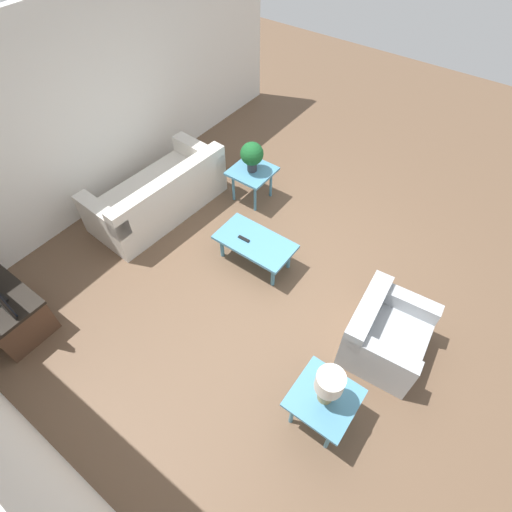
{
  "coord_description": "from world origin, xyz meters",
  "views": [
    {
      "loc": [
        -1.53,
        2.71,
        4.09
      ],
      "look_at": [
        0.24,
        0.3,
        0.55
      ],
      "focal_mm": 28.0,
      "sensor_mm": 36.0,
      "label": 1
    }
  ],
  "objects_px": {
    "sofa": "(160,195)",
    "coffee_table": "(255,244)",
    "tv_stand_chest": "(5,310)",
    "table_lamp": "(329,385)",
    "potted_plant": "(252,155)",
    "side_table_lamp": "(324,400)",
    "side_table_plant": "(252,174)",
    "armchair": "(384,334)"
  },
  "relations": [
    {
      "from": "sofa",
      "to": "coffee_table",
      "type": "distance_m",
      "value": 1.67
    },
    {
      "from": "tv_stand_chest",
      "to": "coffee_table",
      "type": "bearing_deg",
      "value": -125.16
    },
    {
      "from": "coffee_table",
      "to": "table_lamp",
      "type": "bearing_deg",
      "value": 143.67
    },
    {
      "from": "potted_plant",
      "to": "table_lamp",
      "type": "xyz_separation_m",
      "value": [
        -2.48,
        2.25,
        0.01
      ]
    },
    {
      "from": "coffee_table",
      "to": "side_table_lamp",
      "type": "bearing_deg",
      "value": 143.67
    },
    {
      "from": "sofa",
      "to": "side_table_lamp",
      "type": "relative_size",
      "value": 3.43
    },
    {
      "from": "coffee_table",
      "to": "side_table_plant",
      "type": "xyz_separation_m",
      "value": [
        0.78,
        -0.99,
        0.1
      ]
    },
    {
      "from": "coffee_table",
      "to": "table_lamp",
      "type": "distance_m",
      "value": 2.16
    },
    {
      "from": "armchair",
      "to": "table_lamp",
      "type": "distance_m",
      "value": 1.18
    },
    {
      "from": "sofa",
      "to": "table_lamp",
      "type": "height_order",
      "value": "table_lamp"
    },
    {
      "from": "side_table_lamp",
      "to": "sofa",
      "type": "bearing_deg",
      "value": -20.01
    },
    {
      "from": "sofa",
      "to": "coffee_table",
      "type": "relative_size",
      "value": 2.01
    },
    {
      "from": "armchair",
      "to": "potted_plant",
      "type": "relative_size",
      "value": 2.15
    },
    {
      "from": "armchair",
      "to": "tv_stand_chest",
      "type": "distance_m",
      "value": 4.2
    },
    {
      "from": "sofa",
      "to": "tv_stand_chest",
      "type": "xyz_separation_m",
      "value": [
        0.03,
        2.39,
        -0.02
      ]
    },
    {
      "from": "side_table_lamp",
      "to": "side_table_plant",
      "type": "bearing_deg",
      "value": -42.14
    },
    {
      "from": "side_table_lamp",
      "to": "tv_stand_chest",
      "type": "xyz_separation_m",
      "value": [
        3.41,
        1.16,
        -0.17
      ]
    },
    {
      "from": "side_table_lamp",
      "to": "table_lamp",
      "type": "bearing_deg",
      "value": 0.0
    },
    {
      "from": "coffee_table",
      "to": "table_lamp",
      "type": "relative_size",
      "value": 2.28
    },
    {
      "from": "coffee_table",
      "to": "side_table_lamp",
      "type": "height_order",
      "value": "side_table_lamp"
    },
    {
      "from": "armchair",
      "to": "side_table_lamp",
      "type": "xyz_separation_m",
      "value": [
        0.16,
        1.06,
        0.16
      ]
    },
    {
      "from": "armchair",
      "to": "side_table_lamp",
      "type": "distance_m",
      "value": 1.08
    },
    {
      "from": "potted_plant",
      "to": "table_lamp",
      "type": "distance_m",
      "value": 3.35
    },
    {
      "from": "potted_plant",
      "to": "table_lamp",
      "type": "height_order",
      "value": "potted_plant"
    },
    {
      "from": "coffee_table",
      "to": "side_table_plant",
      "type": "distance_m",
      "value": 1.27
    },
    {
      "from": "sofa",
      "to": "tv_stand_chest",
      "type": "relative_size",
      "value": 2.1
    },
    {
      "from": "side_table_lamp",
      "to": "potted_plant",
      "type": "xyz_separation_m",
      "value": [
        2.48,
        -2.25,
        0.33
      ]
    },
    {
      "from": "coffee_table",
      "to": "table_lamp",
      "type": "xyz_separation_m",
      "value": [
        -1.7,
        1.25,
        0.45
      ]
    },
    {
      "from": "tv_stand_chest",
      "to": "potted_plant",
      "type": "relative_size",
      "value": 2.15
    },
    {
      "from": "sofa",
      "to": "side_table_lamp",
      "type": "height_order",
      "value": "sofa"
    },
    {
      "from": "potted_plant",
      "to": "armchair",
      "type": "bearing_deg",
      "value": 155.76
    },
    {
      "from": "sofa",
      "to": "potted_plant",
      "type": "bearing_deg",
      "value": 142.23
    },
    {
      "from": "side_table_plant",
      "to": "table_lamp",
      "type": "height_order",
      "value": "table_lamp"
    },
    {
      "from": "armchair",
      "to": "coffee_table",
      "type": "xyz_separation_m",
      "value": [
        1.86,
        -0.19,
        0.06
      ]
    },
    {
      "from": "armchair",
      "to": "coffee_table",
      "type": "bearing_deg",
      "value": 79.18
    },
    {
      "from": "side_table_plant",
      "to": "table_lamp",
      "type": "bearing_deg",
      "value": 137.86
    },
    {
      "from": "coffee_table",
      "to": "side_table_lamp",
      "type": "xyz_separation_m",
      "value": [
        -1.7,
        1.25,
        0.1
      ]
    },
    {
      "from": "side_table_lamp",
      "to": "tv_stand_chest",
      "type": "distance_m",
      "value": 3.6
    },
    {
      "from": "armchair",
      "to": "table_lamp",
      "type": "relative_size",
      "value": 2.18
    },
    {
      "from": "sofa",
      "to": "armchair",
      "type": "distance_m",
      "value": 3.54
    },
    {
      "from": "tv_stand_chest",
      "to": "side_table_plant",
      "type": "bearing_deg",
      "value": -105.14
    },
    {
      "from": "armchair",
      "to": "sofa",
      "type": "bearing_deg",
      "value": 82.4
    }
  ]
}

